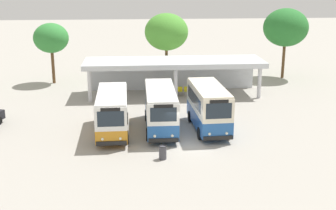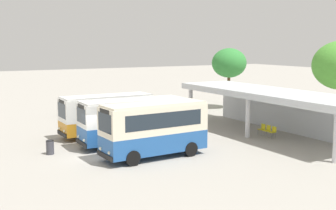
# 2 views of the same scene
# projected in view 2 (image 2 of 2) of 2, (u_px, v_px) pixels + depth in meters

# --- Properties ---
(ground_plane) EXTENTS (180.00, 180.00, 0.00)m
(ground_plane) POSITION_uv_depth(u_px,v_px,m) (94.00, 155.00, 26.85)
(ground_plane) COLOR #A39E93
(city_bus_nearest_orange) EXTENTS (2.34, 6.98, 3.09)m
(city_bus_nearest_orange) POSITION_uv_depth(u_px,v_px,m) (107.00, 114.00, 32.27)
(city_bus_nearest_orange) COLOR black
(city_bus_nearest_orange) RESTS_ON ground
(city_bus_second_in_row) EXTENTS (2.34, 7.45, 3.15)m
(city_bus_second_in_row) POSITION_uv_depth(u_px,v_px,m) (133.00, 120.00, 29.44)
(city_bus_second_in_row) COLOR black
(city_bus_second_in_row) RESTS_ON ground
(city_bus_middle_cream) EXTENTS (2.53, 6.66, 3.35)m
(city_bus_middle_cream) POSITION_uv_depth(u_px,v_px,m) (154.00, 127.00, 26.22)
(city_bus_middle_cream) COLOR black
(city_bus_middle_cream) RESTS_ON ground
(parked_car_flank) EXTENTS (3.14, 4.43, 1.62)m
(parked_car_flank) POSITION_uv_depth(u_px,v_px,m) (86.00, 106.00, 42.06)
(parked_car_flank) COLOR black
(parked_car_flank) RESTS_ON ground
(terminal_canopy) EXTENTS (17.14, 4.91, 3.40)m
(terminal_canopy) POSITION_uv_depth(u_px,v_px,m) (274.00, 100.00, 32.96)
(terminal_canopy) COLOR silver
(terminal_canopy) RESTS_ON ground
(waiting_chair_end_by_column) EXTENTS (0.45, 0.45, 0.86)m
(waiting_chair_end_by_column) POSITION_uv_depth(u_px,v_px,m) (262.00, 128.00, 32.75)
(waiting_chair_end_by_column) COLOR slate
(waiting_chair_end_by_column) RESTS_ON ground
(waiting_chair_second_from_end) EXTENTS (0.45, 0.45, 0.86)m
(waiting_chair_second_from_end) POSITION_uv_depth(u_px,v_px,m) (267.00, 130.00, 32.22)
(waiting_chair_second_from_end) COLOR slate
(waiting_chair_second_from_end) RESTS_ON ground
(waiting_chair_middle_seat) EXTENTS (0.45, 0.45, 0.86)m
(waiting_chair_middle_seat) POSITION_uv_depth(u_px,v_px,m) (273.00, 131.00, 31.70)
(waiting_chair_middle_seat) COLOR slate
(waiting_chair_middle_seat) RESTS_ON ground
(roadside_tree_west_of_canopy) EXTENTS (3.67, 3.67, 6.42)m
(roadside_tree_west_of_canopy) POSITION_uv_depth(u_px,v_px,m) (229.00, 63.00, 45.87)
(roadside_tree_west_of_canopy) COLOR brown
(roadside_tree_west_of_canopy) RESTS_ON ground
(litter_bin_apron) EXTENTS (0.49, 0.49, 0.90)m
(litter_bin_apron) POSITION_uv_depth(u_px,v_px,m) (50.00, 147.00, 27.08)
(litter_bin_apron) COLOR #3F3F47
(litter_bin_apron) RESTS_ON ground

